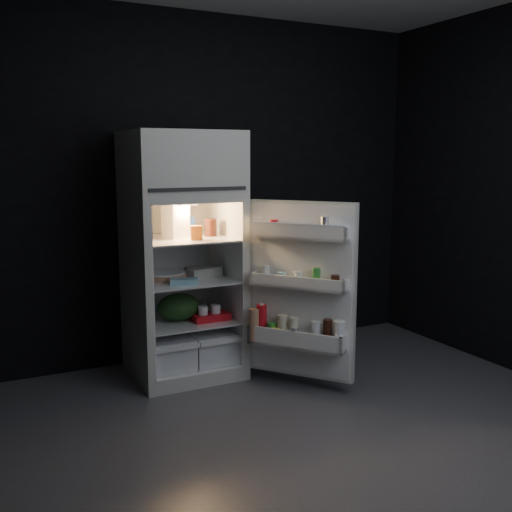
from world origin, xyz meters
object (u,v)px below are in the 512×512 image
refrigerator (181,247)px  milk_jug (176,221)px  egg_carton (205,272)px  yogurt_tray (211,317)px  fridge_door (300,293)px

refrigerator → milk_jug: size_ratio=7.42×
milk_jug → egg_carton: size_ratio=0.91×
egg_carton → yogurt_tray: egg_carton is taller
milk_jug → egg_carton: bearing=-27.5°
refrigerator → egg_carton: refrigerator is taller
refrigerator → egg_carton: bearing=-21.8°
milk_jug → yogurt_tray: bearing=-53.7°
fridge_door → yogurt_tray: 0.71m
refrigerator → egg_carton: size_ratio=6.74×
milk_jug → yogurt_tray: (0.20, -0.15, -0.69)m
fridge_door → milk_jug: (-0.65, 0.65, 0.46)m
refrigerator → yogurt_tray: size_ratio=6.61×
fridge_door → milk_jug: bearing=135.4°
fridge_door → milk_jug: size_ratio=5.08×
egg_carton → refrigerator: bearing=143.0°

